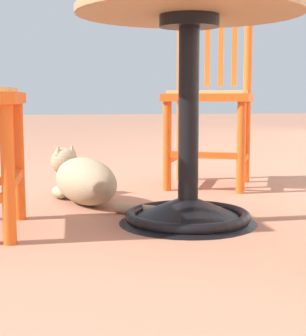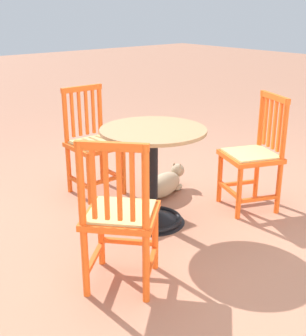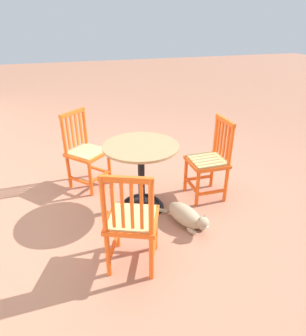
{
  "view_description": "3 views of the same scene",
  "coord_description": "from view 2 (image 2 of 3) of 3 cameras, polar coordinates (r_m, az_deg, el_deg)",
  "views": [
    {
      "loc": [
        1.71,
        -0.22,
        0.44
      ],
      "look_at": [
        -0.2,
        0.1,
        0.18
      ],
      "focal_mm": 58.96,
      "sensor_mm": 36.0,
      "label": 1
    },
    {
      "loc": [
        1.87,
        2.58,
        1.55
      ],
      "look_at": [
        -0.16,
        0.16,
        0.41
      ],
      "focal_mm": 48.41,
      "sensor_mm": 36.0,
      "label": 2
    },
    {
      "loc": [
        -2.75,
        0.9,
        1.87
      ],
      "look_at": [
        -0.21,
        0.12,
        0.51
      ],
      "focal_mm": 31.83,
      "sensor_mm": 36.0,
      "label": 3
    }
  ],
  "objects": [
    {
      "name": "orange_chair_near_fence",
      "position": [
        2.55,
        -4.19,
        -6.19
      ],
      "size": [
        0.56,
        0.56,
        0.91
      ],
      "color": "#EA5619",
      "rests_on": "ground_plane"
    },
    {
      "name": "orange_chair_by_planter",
      "position": [
        3.64,
        12.56,
        1.51
      ],
      "size": [
        0.52,
        0.52,
        0.91
      ],
      "color": "#EA5619",
      "rests_on": "ground_plane"
    },
    {
      "name": "ground_plane",
      "position": [
        3.54,
        -3.68,
        -6.14
      ],
      "size": [
        24.0,
        24.0,
        0.0
      ],
      "primitive_type": "plane",
      "color": "#A36B51"
    },
    {
      "name": "tabby_cat",
      "position": [
        3.92,
        1.65,
        -1.96
      ],
      "size": [
        0.65,
        0.46,
        0.23
      ],
      "color": "#9E896B",
      "rests_on": "ground_plane"
    },
    {
      "name": "cafe_table",
      "position": [
        3.34,
        0.02,
        -2.42
      ],
      "size": [
        0.76,
        0.76,
        0.73
      ],
      "color": "black",
      "rests_on": "ground_plane"
    },
    {
      "name": "orange_chair_facing_out",
      "position": [
        3.88,
        -7.55,
        2.96
      ],
      "size": [
        0.41,
        0.41,
        0.91
      ],
      "color": "#EA5619",
      "rests_on": "ground_plane"
    }
  ]
}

